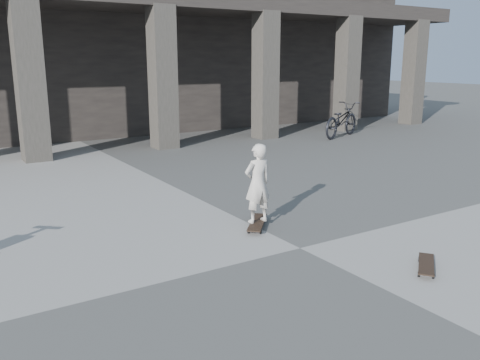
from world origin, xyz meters
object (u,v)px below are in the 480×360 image
longboard (257,223)px  child (258,183)px  bicycle (341,120)px  skateboard_spare (426,265)px

longboard → child: (-0.00, -0.00, 0.63)m
bicycle → longboard: bearing=108.2°
child → bicycle: size_ratio=0.57×
skateboard_spare → child: bearing=70.9°
skateboard_spare → bicycle: size_ratio=0.31×
child → bicycle: child is taller
longboard → bicycle: size_ratio=0.37×
longboard → child: child is taller
longboard → bicycle: 9.84m
skateboard_spare → bicycle: bicycle is taller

